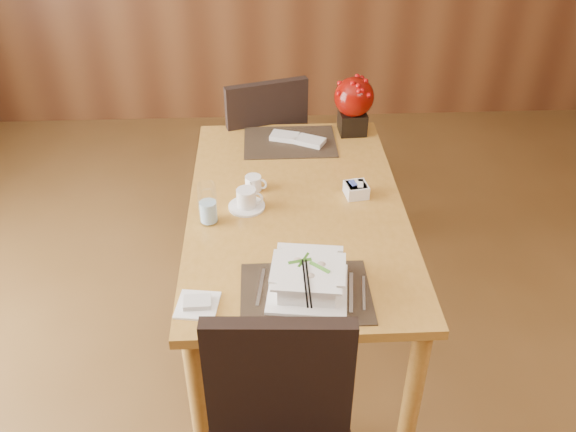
{
  "coord_description": "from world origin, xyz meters",
  "views": [
    {
      "loc": [
        -0.14,
        -1.51,
        2.18
      ],
      "look_at": [
        -0.05,
        0.35,
        0.87
      ],
      "focal_mm": 38.0,
      "sensor_mm": 36.0,
      "label": 1
    }
  ],
  "objects_px": {
    "dining_table": "(296,224)",
    "coffee_cup": "(246,200)",
    "sugar_caddy": "(356,190)",
    "bread_plate": "(198,305)",
    "creamer_jug": "(253,183)",
    "soup_setting": "(308,279)",
    "berry_decor": "(354,102)",
    "far_chair": "(261,147)",
    "water_glass": "(208,204)"
  },
  "relations": [
    {
      "from": "dining_table",
      "to": "coffee_cup",
      "type": "xyz_separation_m",
      "value": [
        -0.21,
        -0.01,
        0.13
      ]
    },
    {
      "from": "bread_plate",
      "to": "berry_decor",
      "type": "bearing_deg",
      "value": 60.95
    },
    {
      "from": "berry_decor",
      "to": "dining_table",
      "type": "bearing_deg",
      "value": -116.35
    },
    {
      "from": "dining_table",
      "to": "soup_setting",
      "type": "distance_m",
      "value": 0.56
    },
    {
      "from": "soup_setting",
      "to": "berry_decor",
      "type": "distance_m",
      "value": 1.23
    },
    {
      "from": "creamer_jug",
      "to": "berry_decor",
      "type": "distance_m",
      "value": 0.73
    },
    {
      "from": "dining_table",
      "to": "water_glass",
      "type": "bearing_deg",
      "value": -163.82
    },
    {
      "from": "dining_table",
      "to": "creamer_jug",
      "type": "distance_m",
      "value": 0.26
    },
    {
      "from": "water_glass",
      "to": "berry_decor",
      "type": "height_order",
      "value": "berry_decor"
    },
    {
      "from": "creamer_jug",
      "to": "sugar_caddy",
      "type": "xyz_separation_m",
      "value": [
        0.44,
        -0.07,
        -0.01
      ]
    },
    {
      "from": "coffee_cup",
      "to": "bread_plate",
      "type": "xyz_separation_m",
      "value": [
        -0.16,
        -0.59,
        -0.03
      ]
    },
    {
      "from": "soup_setting",
      "to": "far_chair",
      "type": "distance_m",
      "value": 1.45
    },
    {
      "from": "soup_setting",
      "to": "berry_decor",
      "type": "xyz_separation_m",
      "value": [
        0.31,
        1.18,
        0.11
      ]
    },
    {
      "from": "soup_setting",
      "to": "creamer_jug",
      "type": "height_order",
      "value": "soup_setting"
    },
    {
      "from": "far_chair",
      "to": "coffee_cup",
      "type": "bearing_deg",
      "value": 69.07
    },
    {
      "from": "coffee_cup",
      "to": "far_chair",
      "type": "height_order",
      "value": "far_chair"
    },
    {
      "from": "bread_plate",
      "to": "far_chair",
      "type": "xyz_separation_m",
      "value": [
        0.23,
        1.48,
        -0.21
      ]
    },
    {
      "from": "dining_table",
      "to": "soup_setting",
      "type": "relative_size",
      "value": 4.91
    },
    {
      "from": "berry_decor",
      "to": "far_chair",
      "type": "xyz_separation_m",
      "value": [
        -0.46,
        0.24,
        -0.37
      ]
    },
    {
      "from": "bread_plate",
      "to": "far_chair",
      "type": "distance_m",
      "value": 1.51
    },
    {
      "from": "coffee_cup",
      "to": "water_glass",
      "type": "xyz_separation_m",
      "value": [
        -0.15,
        -0.09,
        0.05
      ]
    },
    {
      "from": "sugar_caddy",
      "to": "creamer_jug",
      "type": "bearing_deg",
      "value": 171.34
    },
    {
      "from": "sugar_caddy",
      "to": "bread_plate",
      "type": "xyz_separation_m",
      "value": [
        -0.63,
        -0.66,
        -0.02
      ]
    },
    {
      "from": "bread_plate",
      "to": "far_chair",
      "type": "height_order",
      "value": "far_chair"
    },
    {
      "from": "berry_decor",
      "to": "bread_plate",
      "type": "relative_size",
      "value": 2.11
    },
    {
      "from": "sugar_caddy",
      "to": "far_chair",
      "type": "bearing_deg",
      "value": 116.04
    },
    {
      "from": "coffee_cup",
      "to": "berry_decor",
      "type": "distance_m",
      "value": 0.85
    },
    {
      "from": "sugar_caddy",
      "to": "bread_plate",
      "type": "bearing_deg",
      "value": -133.79
    },
    {
      "from": "berry_decor",
      "to": "bread_plate",
      "type": "height_order",
      "value": "berry_decor"
    },
    {
      "from": "soup_setting",
      "to": "creamer_jug",
      "type": "relative_size",
      "value": 3.36
    },
    {
      "from": "creamer_jug",
      "to": "berry_decor",
      "type": "height_order",
      "value": "berry_decor"
    },
    {
      "from": "coffee_cup",
      "to": "water_glass",
      "type": "height_order",
      "value": "water_glass"
    },
    {
      "from": "dining_table",
      "to": "berry_decor",
      "type": "relative_size",
      "value": 5.15
    },
    {
      "from": "water_glass",
      "to": "sugar_caddy",
      "type": "height_order",
      "value": "water_glass"
    },
    {
      "from": "soup_setting",
      "to": "water_glass",
      "type": "bearing_deg",
      "value": 137.94
    },
    {
      "from": "far_chair",
      "to": "sugar_caddy",
      "type": "bearing_deg",
      "value": 99.4
    },
    {
      "from": "dining_table",
      "to": "far_chair",
      "type": "relative_size",
      "value": 1.54
    },
    {
      "from": "coffee_cup",
      "to": "sugar_caddy",
      "type": "bearing_deg",
      "value": 8.58
    },
    {
      "from": "dining_table",
      "to": "berry_decor",
      "type": "bearing_deg",
      "value": 63.65
    },
    {
      "from": "dining_table",
      "to": "sugar_caddy",
      "type": "relative_size",
      "value": 16.22
    },
    {
      "from": "soup_setting",
      "to": "far_chair",
      "type": "relative_size",
      "value": 0.31
    },
    {
      "from": "dining_table",
      "to": "coffee_cup",
      "type": "distance_m",
      "value": 0.25
    },
    {
      "from": "coffee_cup",
      "to": "water_glass",
      "type": "bearing_deg",
      "value": -147.8
    },
    {
      "from": "dining_table",
      "to": "bread_plate",
      "type": "distance_m",
      "value": 0.71
    },
    {
      "from": "creamer_jug",
      "to": "bread_plate",
      "type": "relative_size",
      "value": 0.66
    },
    {
      "from": "dining_table",
      "to": "far_chair",
      "type": "distance_m",
      "value": 0.9
    },
    {
      "from": "far_chair",
      "to": "dining_table",
      "type": "bearing_deg",
      "value": 82.45
    },
    {
      "from": "far_chair",
      "to": "creamer_jug",
      "type": "bearing_deg",
      "value": 70.42
    },
    {
      "from": "far_chair",
      "to": "water_glass",
      "type": "bearing_deg",
      "value": 60.92
    },
    {
      "from": "soup_setting",
      "to": "coffee_cup",
      "type": "height_order",
      "value": "soup_setting"
    }
  ]
}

